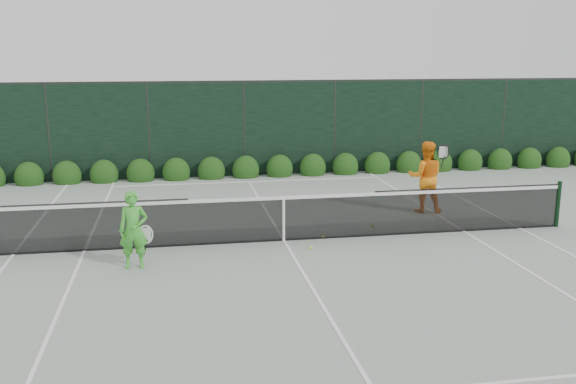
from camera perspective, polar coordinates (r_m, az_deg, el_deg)
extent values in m
plane|color=gray|center=(13.77, -0.38, -4.35)|extent=(80.00, 80.00, 0.00)
cylinder|color=black|center=(15.98, 22.87, -1.00)|extent=(0.10, 0.10, 1.07)
cube|color=black|center=(13.59, -18.14, -3.00)|extent=(4.40, 0.01, 1.02)
cube|color=black|center=(13.64, -0.38, -2.42)|extent=(4.00, 0.01, 0.96)
cube|color=black|center=(14.91, 15.74, -1.50)|extent=(4.40, 0.01, 1.02)
cube|color=white|center=(13.53, -0.38, -0.53)|extent=(12.80, 0.03, 0.07)
cube|color=black|center=(13.77, -0.38, -4.28)|extent=(12.80, 0.02, 0.04)
cube|color=white|center=(13.65, -0.38, -2.52)|extent=(0.05, 0.03, 0.91)
imported|color=green|center=(12.25, -13.57, -3.30)|extent=(0.54, 0.36, 1.46)
torus|color=silver|center=(12.37, -12.58, -3.73)|extent=(0.30, 0.08, 0.30)
cylinder|color=black|center=(12.44, -12.53, -4.80)|extent=(0.10, 0.03, 0.30)
imported|color=orange|center=(16.39, 12.13, 1.32)|extent=(1.02, 0.88, 1.79)
torus|color=black|center=(16.23, 13.64, 3.48)|extent=(0.29, 0.13, 0.30)
cylinder|color=black|center=(16.27, 13.60, 2.65)|extent=(0.10, 0.03, 0.30)
cube|color=white|center=(13.97, -23.24, -5.13)|extent=(0.06, 23.77, 0.01)
cube|color=white|center=(15.63, 19.88, -3.04)|extent=(0.06, 23.77, 0.01)
cube|color=white|center=(13.72, -17.64, -5.01)|extent=(0.06, 23.77, 0.01)
cube|color=white|center=(15.00, 15.33, -3.37)|extent=(0.06, 23.77, 0.01)
cube|color=white|center=(25.29, -4.98, 3.37)|extent=(11.03, 0.06, 0.01)
cube|color=white|center=(19.92, -3.52, 0.93)|extent=(8.23, 0.06, 0.01)
cube|color=white|center=(13.77, -0.38, -4.33)|extent=(0.06, 12.80, 0.01)
cube|color=black|center=(20.76, -3.93, 5.57)|extent=(32.00, 0.06, 3.00)
cube|color=#262826|center=(20.63, -4.00, 9.79)|extent=(32.00, 0.06, 0.06)
cylinder|color=#262826|center=(20.98, -20.51, 4.88)|extent=(0.08, 0.08, 3.00)
cylinder|color=#262826|center=(20.65, -12.27, 5.28)|extent=(0.08, 0.08, 3.00)
cylinder|color=#262826|center=(20.76, -3.93, 5.57)|extent=(0.08, 0.08, 3.00)
cylinder|color=#262826|center=(21.30, 4.16, 5.74)|extent=(0.08, 0.08, 3.00)
cylinder|color=#262826|center=(22.23, 11.71, 5.79)|extent=(0.08, 0.08, 3.00)
cylinder|color=#262826|center=(23.50, 18.55, 5.76)|extent=(0.08, 0.08, 3.00)
ellipsoid|color=#193B10|center=(20.94, -22.02, 1.24)|extent=(0.86, 0.65, 0.94)
ellipsoid|color=#193B10|center=(20.74, -19.05, 1.37)|extent=(0.86, 0.65, 0.94)
ellipsoid|color=#193B10|center=(20.60, -16.03, 1.49)|extent=(0.86, 0.65, 0.94)
ellipsoid|color=#193B10|center=(20.51, -12.97, 1.62)|extent=(0.86, 0.65, 0.94)
ellipsoid|color=#193B10|center=(20.49, -9.90, 1.74)|extent=(0.86, 0.65, 0.94)
ellipsoid|color=#193B10|center=(20.52, -6.83, 1.85)|extent=(0.86, 0.65, 0.94)
ellipsoid|color=#193B10|center=(20.61, -3.77, 1.96)|extent=(0.86, 0.65, 0.94)
ellipsoid|color=#193B10|center=(20.76, -0.75, 2.06)|extent=(0.86, 0.65, 0.94)
ellipsoid|color=#193B10|center=(20.96, 2.22, 2.16)|extent=(0.86, 0.65, 0.94)
ellipsoid|color=#193B10|center=(21.22, 5.12, 2.24)|extent=(0.86, 0.65, 0.94)
ellipsoid|color=#193B10|center=(21.54, 7.95, 2.32)|extent=(0.86, 0.65, 0.94)
ellipsoid|color=#193B10|center=(21.90, 10.69, 2.40)|extent=(0.86, 0.65, 0.94)
ellipsoid|color=#193B10|center=(22.31, 13.33, 2.46)|extent=(0.86, 0.65, 0.94)
ellipsoid|color=#193B10|center=(22.77, 15.88, 2.52)|extent=(0.86, 0.65, 0.94)
ellipsoid|color=#193B10|center=(23.27, 18.32, 2.56)|extent=(0.86, 0.65, 0.94)
ellipsoid|color=#193B10|center=(23.81, 20.65, 2.61)|extent=(0.86, 0.65, 0.94)
ellipsoid|color=#193B10|center=(24.39, 22.87, 2.64)|extent=(0.86, 0.65, 0.94)
sphere|color=#D9F737|center=(14.93, 7.53, -2.99)|extent=(0.07, 0.07, 0.07)
sphere|color=#D9F737|center=(13.19, 2.07, -4.97)|extent=(0.07, 0.07, 0.07)
sphere|color=#D9F737|center=(13.95, 3.14, -4.00)|extent=(0.07, 0.07, 0.07)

